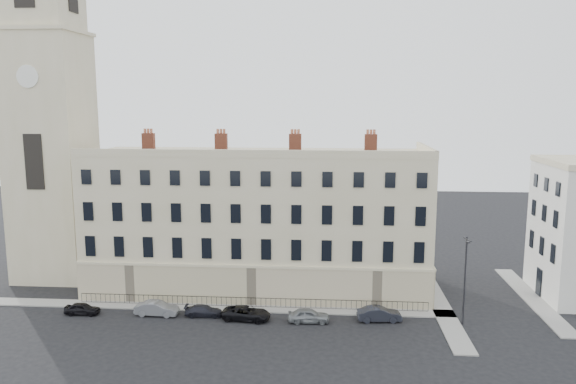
{
  "coord_description": "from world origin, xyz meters",
  "views": [
    {
      "loc": [
        1.69,
        -47.75,
        20.67
      ],
      "look_at": [
        -2.62,
        10.0,
        11.04
      ],
      "focal_mm": 35.0,
      "sensor_mm": 36.0,
      "label": 1
    }
  ],
  "objects_px": {
    "car_f": "(379,314)",
    "streetlamp": "(465,277)",
    "car_d": "(246,313)",
    "car_e": "(309,315)",
    "car_a": "(82,309)",
    "car_c": "(204,311)",
    "car_b": "(157,308)"
  },
  "relations": [
    {
      "from": "car_a",
      "to": "car_b",
      "type": "height_order",
      "value": "car_b"
    },
    {
      "from": "car_b",
      "to": "car_d",
      "type": "relative_size",
      "value": 0.91
    },
    {
      "from": "car_b",
      "to": "car_e",
      "type": "distance_m",
      "value": 14.72
    },
    {
      "from": "car_e",
      "to": "streetlamp",
      "type": "bearing_deg",
      "value": -91.9
    },
    {
      "from": "car_c",
      "to": "car_f",
      "type": "xyz_separation_m",
      "value": [
        16.75,
        0.03,
        0.15
      ]
    },
    {
      "from": "car_a",
      "to": "car_b",
      "type": "xyz_separation_m",
      "value": [
        7.29,
        0.32,
        0.11
      ]
    },
    {
      "from": "car_a",
      "to": "car_e",
      "type": "relative_size",
      "value": 0.87
    },
    {
      "from": "car_c",
      "to": "car_e",
      "type": "xyz_separation_m",
      "value": [
        10.13,
        -0.76,
        0.13
      ]
    },
    {
      "from": "car_d",
      "to": "car_e",
      "type": "bearing_deg",
      "value": -85.85
    },
    {
      "from": "car_e",
      "to": "streetlamp",
      "type": "xyz_separation_m",
      "value": [
        14.27,
        0.49,
        3.98
      ]
    },
    {
      "from": "car_d",
      "to": "car_e",
      "type": "relative_size",
      "value": 1.18
    },
    {
      "from": "car_c",
      "to": "car_f",
      "type": "height_order",
      "value": "car_f"
    },
    {
      "from": "car_a",
      "to": "car_f",
      "type": "distance_m",
      "value": 28.62
    },
    {
      "from": "car_c",
      "to": "car_e",
      "type": "distance_m",
      "value": 10.16
    },
    {
      "from": "car_c",
      "to": "car_e",
      "type": "relative_size",
      "value": 0.94
    },
    {
      "from": "car_d",
      "to": "streetlamp",
      "type": "distance_m",
      "value": 20.57
    },
    {
      "from": "car_e",
      "to": "car_f",
      "type": "height_order",
      "value": "car_f"
    },
    {
      "from": "car_b",
      "to": "streetlamp",
      "type": "xyz_separation_m",
      "value": [
        28.97,
        -0.15,
        3.96
      ]
    },
    {
      "from": "car_a",
      "to": "car_e",
      "type": "bearing_deg",
      "value": -90.7
    },
    {
      "from": "car_d",
      "to": "car_f",
      "type": "height_order",
      "value": "car_f"
    },
    {
      "from": "car_b",
      "to": "car_c",
      "type": "relative_size",
      "value": 1.14
    },
    {
      "from": "car_c",
      "to": "car_f",
      "type": "bearing_deg",
      "value": -92.07
    },
    {
      "from": "car_d",
      "to": "car_e",
      "type": "height_order",
      "value": "car_e"
    },
    {
      "from": "car_d",
      "to": "car_a",
      "type": "bearing_deg",
      "value": 95.43
    },
    {
      "from": "car_a",
      "to": "car_c",
      "type": "distance_m",
      "value": 11.88
    },
    {
      "from": "car_f",
      "to": "streetlamp",
      "type": "relative_size",
      "value": 0.49
    },
    {
      "from": "car_d",
      "to": "streetlamp",
      "type": "bearing_deg",
      "value": -83.22
    },
    {
      "from": "car_d",
      "to": "car_f",
      "type": "bearing_deg",
      "value": -81.31
    },
    {
      "from": "car_f",
      "to": "car_c",
      "type": "bearing_deg",
      "value": 84.56
    },
    {
      "from": "car_a",
      "to": "car_b",
      "type": "distance_m",
      "value": 7.3
    },
    {
      "from": "car_a",
      "to": "car_e",
      "type": "distance_m",
      "value": 22.0
    },
    {
      "from": "car_f",
      "to": "streetlamp",
      "type": "distance_m",
      "value": 8.61
    }
  ]
}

